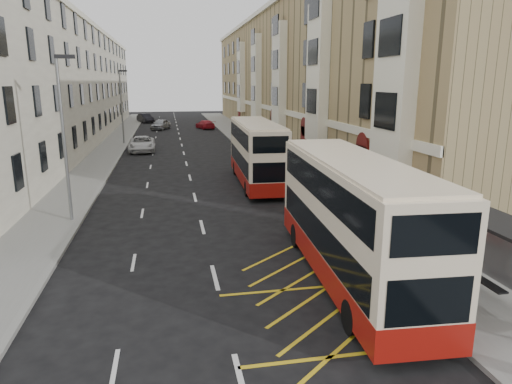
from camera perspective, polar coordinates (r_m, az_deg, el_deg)
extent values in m
plane|color=black|center=(13.38, -3.32, -17.53)|extent=(200.00, 200.00, 0.00)
cube|color=slate|center=(42.97, 1.93, 4.48)|extent=(4.00, 120.00, 0.15)
cube|color=slate|center=(42.36, -19.02, 3.60)|extent=(3.00, 120.00, 0.15)
cube|color=gray|center=(42.57, -0.70, 4.40)|extent=(0.25, 120.00, 0.15)
cube|color=gray|center=(42.17, -17.00, 3.71)|extent=(0.25, 120.00, 0.15)
cube|color=#9F8B5C|center=(59.19, 5.38, 14.15)|extent=(10.00, 79.00, 15.00)
cube|color=white|center=(58.06, 0.45, 10.77)|extent=(0.18, 79.00, 0.50)
cube|color=white|center=(58.54, 0.40, 21.59)|extent=(0.40, 79.00, 0.50)
cube|color=white|center=(24.07, 17.08, 14.46)|extent=(0.80, 3.20, 10.00)
cube|color=white|center=(35.16, 7.73, 14.48)|extent=(0.80, 3.20, 10.00)
cube|color=white|center=(46.70, 2.92, 14.35)|extent=(0.80, 3.20, 10.00)
cube|color=white|center=(58.42, 0.04, 14.22)|extent=(0.80, 3.20, 10.00)
cube|color=white|center=(70.24, -1.88, 14.12)|extent=(0.80, 3.20, 10.00)
cube|color=#58110F|center=(28.28, 13.06, 2.66)|extent=(0.20, 1.60, 3.00)
cube|color=#58110F|center=(39.40, 6.03, 5.96)|extent=(0.20, 1.60, 3.00)
cube|color=#58110F|center=(50.92, 2.10, 7.76)|extent=(0.20, 1.60, 3.00)
cube|color=#58110F|center=(62.62, -0.39, 8.87)|extent=(0.20, 1.60, 3.00)
cube|color=#58110F|center=(74.42, -2.10, 9.62)|extent=(0.20, 1.60, 3.00)
cube|color=silver|center=(58.12, -23.44, 12.15)|extent=(9.00, 79.00, 13.00)
cube|color=white|center=(57.67, -19.44, 18.97)|extent=(0.30, 79.00, 0.50)
cube|color=black|center=(16.93, 22.08, -6.24)|extent=(0.08, 0.08, 2.60)
cube|color=black|center=(17.64, 25.60, -5.80)|extent=(0.08, 0.08, 2.60)
cube|color=black|center=(15.45, 28.31, -3.49)|extent=(1.65, 4.25, 0.10)
cube|color=black|center=(16.75, 26.83, -10.07)|extent=(0.35, 1.60, 0.06)
cylinder|color=red|center=(17.04, 17.00, -8.57)|extent=(0.06, 0.06, 1.00)
cylinder|color=red|center=(19.77, 12.65, -5.18)|extent=(0.06, 0.06, 1.00)
cylinder|color=red|center=(22.64, 9.40, -2.61)|extent=(0.06, 0.06, 1.00)
cube|color=red|center=(19.63, 12.72, -3.85)|extent=(0.05, 6.50, 0.06)
cube|color=red|center=(19.76, 12.65, -5.04)|extent=(0.05, 6.50, 0.06)
cylinder|color=slate|center=(24.04, -22.87, 5.97)|extent=(0.16, 0.16, 8.00)
cube|color=black|center=(23.83, -22.79, 15.35)|extent=(0.90, 0.18, 0.18)
cylinder|color=slate|center=(53.66, -16.46, 10.15)|extent=(0.16, 0.16, 8.00)
cube|color=black|center=(53.56, -16.31, 14.33)|extent=(0.90, 0.18, 0.18)
cube|color=#F9E4C0|center=(16.23, 11.82, -3.10)|extent=(3.11, 11.11, 3.95)
cube|color=maroon|center=(16.72, 11.57, -8.11)|extent=(3.14, 11.14, 0.90)
cube|color=black|center=(16.37, 11.74, -4.70)|extent=(3.10, 10.24, 1.10)
cube|color=black|center=(15.92, 12.03, 1.12)|extent=(3.10, 10.24, 1.00)
cube|color=#F9E4C0|center=(15.78, 12.18, 3.92)|extent=(2.98, 10.67, 0.12)
cube|color=black|center=(21.39, 6.95, -0.03)|extent=(2.12, 0.20, 1.30)
cube|color=black|center=(21.00, 7.11, 5.41)|extent=(1.75, 0.18, 0.45)
cube|color=black|center=(11.72, 20.76, -12.68)|extent=(2.12, 0.20, 1.20)
cylinder|color=black|center=(19.69, 5.06, -5.43)|extent=(0.34, 1.01, 1.00)
cylinder|color=black|center=(20.30, 11.32, -5.07)|extent=(0.34, 1.01, 1.00)
cylinder|color=black|center=(13.50, 11.83, -15.06)|extent=(0.34, 1.01, 1.00)
cylinder|color=black|center=(14.36, 20.61, -13.85)|extent=(0.34, 1.01, 1.00)
cube|color=#F9E4C0|center=(31.23, 0.05, 5.06)|extent=(2.84, 10.76, 3.83)
cube|color=maroon|center=(31.48, 0.05, 2.40)|extent=(2.87, 10.79, 0.87)
cube|color=black|center=(31.30, 0.05, 4.23)|extent=(2.85, 9.91, 1.07)
cube|color=black|center=(31.07, 0.05, 7.23)|extent=(2.85, 9.91, 0.97)
cube|color=#F9E4C0|center=(31.00, 0.05, 8.64)|extent=(2.73, 10.33, 0.12)
cube|color=black|center=(36.50, -1.22, 5.65)|extent=(2.06, 0.16, 1.26)
cube|color=black|center=(36.28, -1.24, 8.77)|extent=(1.70, 0.14, 0.44)
cube|color=black|center=(26.13, 1.82, 2.44)|extent=(2.06, 0.16, 1.16)
cylinder|color=black|center=(34.73, -2.60, 2.96)|extent=(0.31, 0.98, 0.97)
cylinder|color=black|center=(35.02, 0.98, 3.06)|extent=(0.31, 0.98, 0.97)
cylinder|color=black|center=(28.09, -1.10, 0.41)|extent=(0.31, 0.98, 0.97)
cylinder|color=black|center=(28.45, 3.28, 0.56)|extent=(0.31, 0.98, 0.97)
imported|color=black|center=(15.83, 20.65, -8.95)|extent=(0.75, 0.56, 1.85)
imported|color=black|center=(18.76, 26.24, -6.00)|extent=(1.02, 0.86, 1.83)
imported|color=black|center=(21.08, 13.60, -3.06)|extent=(1.01, 0.45, 1.70)
imported|color=silver|center=(47.80, -14.08, 5.84)|extent=(2.66, 5.54, 1.52)
imported|color=#92959A|center=(69.28, -11.82, 8.27)|extent=(3.32, 4.84, 1.53)
imported|color=black|center=(81.98, -13.67, 8.97)|extent=(3.24, 4.92, 1.53)
imported|color=#AD1622|center=(69.51, -6.36, 8.39)|extent=(2.96, 4.81, 1.30)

